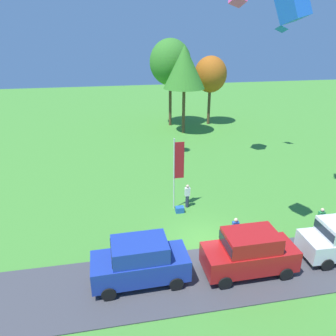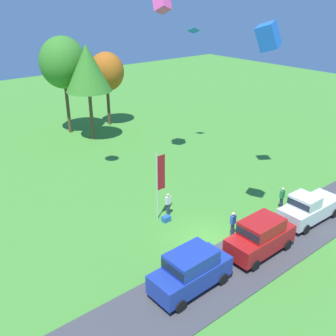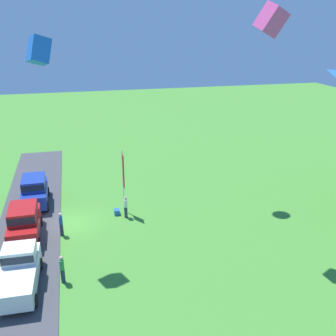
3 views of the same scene
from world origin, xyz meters
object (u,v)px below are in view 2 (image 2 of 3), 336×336
kite_box_high_right (162,2)px  person_beside_suv (233,224)px  tree_right_of_center (106,72)px  person_watching_sky (168,204)px  flag_banner (160,177)px  car_suv_mid_row (191,269)px  car_suv_by_flagpole (261,235)px  tree_center_back (87,68)px  cooler_box (166,219)px  kite_box_high_left (268,36)px  tree_lone_near (63,63)px  car_pickup_near_entrance (309,208)px  kite_diamond_mid_center (193,29)px  person_on_lawn (282,198)px

kite_box_high_right → person_beside_suv: bearing=-108.1°
person_beside_suv → tree_right_of_center: 27.02m
person_beside_suv → person_watching_sky: bearing=109.1°
flag_banner → car_suv_mid_row: bearing=-115.9°
car_suv_by_flagpole → tree_center_back: (2.47, 24.72, 6.31)m
person_beside_suv → cooler_box: bearing=119.3°
tree_center_back → kite_box_high_left: kite_box_high_left is taller
tree_lone_near → kite_box_high_right: size_ratio=7.17×
car_pickup_near_entrance → kite_diamond_mid_center: bearing=77.5°
cooler_box → kite_diamond_mid_center: kite_diamond_mid_center is taller
person_on_lawn → tree_center_back: bearing=98.1°
tree_right_of_center → cooler_box: tree_right_of_center is taller
tree_center_back → kite_box_high_right: 11.96m
car_suv_by_flagpole → person_beside_suv: size_ratio=2.70×
person_beside_suv → kite_box_high_right: size_ratio=1.16×
car_pickup_near_entrance → cooler_box: size_ratio=9.01×
car_suv_mid_row → person_beside_suv: bearing=20.2°
car_pickup_near_entrance → cooler_box: (-7.58, 6.24, -0.91)m
car_suv_mid_row → kite_diamond_mid_center: size_ratio=5.39×
flag_banner → tree_right_of_center: bearing=67.3°
car_pickup_near_entrance → cooler_box: 9.87m
person_on_lawn → tree_center_back: (-3.17, 22.23, 6.73)m
car_suv_by_flagpole → flag_banner: size_ratio=0.92×
person_beside_suv → flag_banner: flag_banner is taller
person_beside_suv → kite_diamond_mid_center: (8.80, 13.70, 10.71)m
tree_center_back → flag_banner: (-4.59, -17.63, -4.41)m
person_watching_sky → cooler_box: size_ratio=3.05×
person_beside_suv → tree_right_of_center: size_ratio=0.20×
flag_banner → kite_diamond_mid_center: size_ratio=5.85×
person_on_lawn → tree_center_back: size_ratio=0.17×
person_on_lawn → kite_diamond_mid_center: size_ratio=1.99×
cooler_box → kite_diamond_mid_center: 18.58m
car_suv_mid_row → car_suv_by_flagpole: 5.42m
person_watching_sky → kite_diamond_mid_center: 17.45m
person_watching_sky → kite_box_high_left: bearing=-55.8°
car_suv_mid_row → person_on_lawn: (11.05, 2.17, -0.42)m
car_pickup_near_entrance → person_on_lawn: bearing=86.6°
kite_box_high_right → cooler_box: bearing=-127.4°
car_suv_mid_row → flag_banner: (3.28, 6.77, 1.89)m
tree_center_back → tree_right_of_center: (4.17, 3.35, -1.31)m
tree_lone_near → kite_box_high_left: size_ratio=7.68×
tree_center_back → cooler_box: 20.22m
tree_right_of_center → tree_center_back: bearing=-141.2°
car_suv_mid_row → tree_lone_near: bearing=76.0°
person_watching_sky → kite_box_high_right: (5.67, 7.69, 13.12)m
car_suv_by_flagpole → cooler_box: bearing=107.8°
car_suv_mid_row → kite_diamond_mid_center: (14.42, 15.77, 10.29)m
person_watching_sky → person_beside_suv: same height
tree_center_back → tree_right_of_center: size_ratio=1.17×
kite_diamond_mid_center → kite_box_high_left: kite_box_high_left is taller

